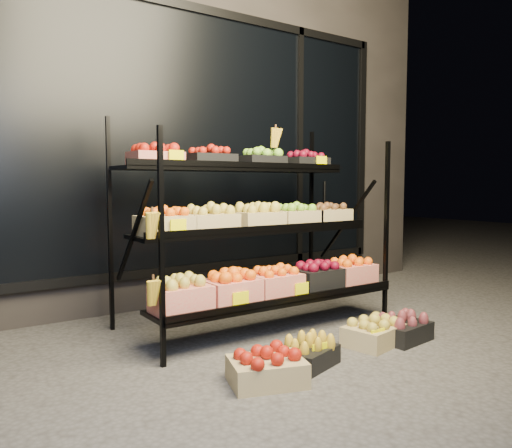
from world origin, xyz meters
TOP-DOWN VIEW (x-y plane):
  - ground at (0.00, 0.00)m, footprint 24.00×24.00m
  - building at (0.00, 2.59)m, footprint 6.00×2.08m
  - display_rack at (-0.01, 0.60)m, footprint 2.18×1.02m
  - tag_floor_a at (-0.23, -0.40)m, footprint 0.13×0.01m
  - tag_floor_b at (0.29, -0.40)m, footprint 0.13×0.01m
  - floor_crate_left at (-0.65, -0.41)m, footprint 0.50×0.43m
  - floor_crate_midleft at (-0.26, -0.33)m, footprint 0.41×0.35m
  - floor_crate_midright at (0.39, -0.27)m, footprint 0.46×0.37m
  - floor_crate_right at (0.64, -0.33)m, footprint 0.42×0.33m

SIDE VIEW (x-z plane):
  - ground at x=0.00m, z-range 0.00..0.00m
  - tag_floor_a at x=-0.23m, z-range 0.00..0.12m
  - tag_floor_b at x=0.29m, z-range 0.00..0.12m
  - floor_crate_midleft at x=-0.26m, z-range -0.01..0.18m
  - floor_crate_right at x=0.64m, z-range -0.01..0.19m
  - floor_crate_midright at x=0.39m, z-range -0.01..0.20m
  - floor_crate_left at x=-0.65m, z-range -0.01..0.20m
  - display_rack at x=-0.01m, z-range -0.08..1.66m
  - building at x=0.00m, z-range 0.00..3.50m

